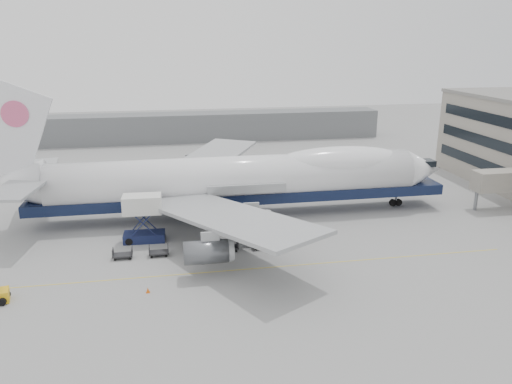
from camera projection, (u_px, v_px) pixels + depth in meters
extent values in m
plane|color=gray|center=(250.00, 247.00, 62.13)|extent=(260.00, 260.00, 0.00)
cube|color=gold|center=(259.00, 268.00, 56.48)|extent=(60.00, 0.15, 0.01)
cube|color=gray|center=(503.00, 180.00, 75.12)|extent=(9.00, 3.00, 3.00)
cylinder|color=slate|center=(476.00, 201.00, 75.32)|extent=(0.50, 0.50, 3.00)
cube|color=slate|center=(165.00, 128.00, 125.25)|extent=(110.00, 8.00, 7.00)
cylinder|color=white|center=(236.00, 178.00, 71.74)|extent=(52.00, 6.40, 6.40)
cube|color=black|center=(243.00, 195.00, 72.66)|extent=(60.00, 5.76, 1.50)
cone|color=white|center=(423.00, 169.00, 76.66)|extent=(6.00, 6.40, 6.40)
cone|color=white|center=(9.00, 185.00, 66.39)|extent=(9.00, 6.40, 6.40)
ellipsoid|color=white|center=(340.00, 162.00, 73.87)|extent=(20.67, 5.78, 4.56)
cube|color=white|center=(14.00, 133.00, 64.62)|extent=(10.52, 0.50, 13.56)
cylinder|color=#DB5581|center=(15.00, 114.00, 63.97)|extent=(3.40, 0.30, 3.40)
cube|color=#9EA0A3|center=(228.00, 217.00, 57.98)|extent=(20.35, 26.74, 2.26)
cube|color=#9EA0A3|center=(207.00, 160.00, 84.84)|extent=(20.35, 26.74, 2.26)
cylinder|color=#595B60|center=(188.00, 167.00, 89.42)|extent=(4.80, 2.60, 2.60)
cylinder|color=#595B60|center=(228.00, 179.00, 81.97)|extent=(4.80, 2.60, 2.60)
cylinder|color=#595B60|center=(247.00, 220.00, 63.16)|extent=(4.80, 2.60, 2.60)
cylinder|color=#595B60|center=(206.00, 252.00, 53.67)|extent=(4.80, 2.60, 2.60)
cylinder|color=slate|center=(396.00, 198.00, 77.29)|extent=(0.36, 0.36, 2.50)
cylinder|color=black|center=(396.00, 202.00, 77.49)|extent=(1.10, 0.45, 1.10)
cylinder|color=slate|center=(218.00, 215.00, 69.72)|extent=(0.36, 0.36, 2.50)
cylinder|color=black|center=(218.00, 220.00, 69.92)|extent=(1.10, 0.45, 1.10)
cylinder|color=slate|center=(214.00, 202.00, 75.36)|extent=(0.36, 0.36, 2.50)
cylinder|color=black|center=(214.00, 207.00, 75.57)|extent=(1.10, 0.45, 1.10)
cube|color=#161E44|center=(144.00, 237.00, 63.99)|extent=(5.28, 2.67, 1.14)
cube|color=silver|center=(142.00, 204.00, 62.69)|extent=(4.87, 2.87, 2.28)
cube|color=#161E44|center=(143.00, 224.00, 62.26)|extent=(3.70, 0.25, 4.09)
cube|color=#161E44|center=(144.00, 217.00, 64.41)|extent=(3.70, 0.25, 4.09)
cube|color=slate|center=(143.00, 200.00, 64.25)|extent=(2.53, 1.33, 0.15)
cylinder|color=black|center=(129.00, 242.00, 62.72)|extent=(0.93, 0.36, 0.93)
cylinder|color=black|center=(130.00, 235.00, 64.68)|extent=(0.93, 0.36, 0.93)
cylinder|color=black|center=(159.00, 240.00, 63.36)|extent=(0.93, 0.36, 0.93)
cylinder|color=black|center=(159.00, 234.00, 65.31)|extent=(0.93, 0.36, 0.93)
cylinder|color=black|center=(2.00, 302.00, 48.49)|extent=(0.78, 0.33, 0.78)
cylinder|color=black|center=(6.00, 295.00, 49.85)|extent=(0.78, 0.33, 0.78)
cone|color=#D6530B|center=(148.00, 290.00, 51.00)|extent=(0.37, 0.37, 0.58)
cube|color=#D6530B|center=(148.00, 292.00, 51.08)|extent=(0.39, 0.39, 0.03)
cube|color=#2D2D30|center=(123.00, 255.00, 58.89)|extent=(2.30, 1.35, 0.18)
cube|color=#2D2D30|center=(113.00, 252.00, 58.59)|extent=(0.08, 1.35, 0.90)
cube|color=#2D2D30|center=(132.00, 251.00, 58.96)|extent=(0.08, 1.35, 0.90)
cylinder|color=black|center=(115.00, 260.00, 58.32)|extent=(0.30, 0.12, 0.30)
cylinder|color=black|center=(116.00, 256.00, 59.35)|extent=(0.30, 0.12, 0.30)
cylinder|color=black|center=(130.00, 259.00, 58.61)|extent=(0.30, 0.12, 0.30)
cylinder|color=black|center=(131.00, 255.00, 59.64)|extent=(0.30, 0.12, 0.30)
cube|color=#2D2D30|center=(159.00, 252.00, 59.61)|extent=(2.30, 1.35, 0.18)
cube|color=#2D2D30|center=(149.00, 250.00, 59.30)|extent=(0.08, 1.35, 0.90)
cube|color=#2D2D30|center=(168.00, 249.00, 59.67)|extent=(0.08, 1.35, 0.90)
cylinder|color=black|center=(152.00, 257.00, 59.03)|extent=(0.30, 0.12, 0.30)
cylinder|color=black|center=(152.00, 253.00, 60.07)|extent=(0.30, 0.12, 0.30)
cylinder|color=black|center=(166.00, 256.00, 59.32)|extent=(0.30, 0.12, 0.30)
cylinder|color=black|center=(166.00, 252.00, 60.36)|extent=(0.30, 0.12, 0.30)
cube|color=#2D2D30|center=(194.00, 250.00, 60.32)|extent=(2.30, 1.35, 0.18)
cube|color=#2D2D30|center=(185.00, 247.00, 60.02)|extent=(0.08, 1.35, 0.90)
cube|color=#2D2D30|center=(203.00, 246.00, 60.39)|extent=(0.08, 1.35, 0.90)
cylinder|color=black|center=(187.00, 254.00, 59.75)|extent=(0.30, 0.12, 0.30)
cylinder|color=black|center=(187.00, 251.00, 60.78)|extent=(0.30, 0.12, 0.30)
cylinder|color=black|center=(202.00, 253.00, 60.03)|extent=(0.30, 0.12, 0.30)
cylinder|color=black|center=(201.00, 250.00, 61.07)|extent=(0.30, 0.12, 0.30)
cube|color=#2D2D30|center=(229.00, 247.00, 61.03)|extent=(2.30, 1.35, 0.18)
cube|color=#2D2D30|center=(220.00, 245.00, 60.73)|extent=(0.08, 1.35, 0.90)
cube|color=#2D2D30|center=(238.00, 244.00, 61.10)|extent=(0.08, 1.35, 0.90)
cylinder|color=black|center=(222.00, 252.00, 60.46)|extent=(0.30, 0.12, 0.30)
cylinder|color=black|center=(221.00, 248.00, 61.49)|extent=(0.30, 0.12, 0.30)
cylinder|color=black|center=(236.00, 251.00, 60.75)|extent=(0.30, 0.12, 0.30)
cylinder|color=black|center=(235.00, 247.00, 61.78)|extent=(0.30, 0.12, 0.30)
cube|color=#2D2D30|center=(262.00, 245.00, 61.75)|extent=(2.30, 1.35, 0.18)
cube|color=#2D2D30|center=(254.00, 243.00, 61.44)|extent=(0.08, 1.35, 0.90)
cube|color=#2D2D30|center=(271.00, 241.00, 61.82)|extent=(0.08, 1.35, 0.90)
cylinder|color=black|center=(256.00, 249.00, 61.17)|extent=(0.30, 0.12, 0.30)
cylinder|color=black|center=(255.00, 246.00, 62.21)|extent=(0.30, 0.12, 0.30)
cylinder|color=black|center=(270.00, 248.00, 61.46)|extent=(0.30, 0.12, 0.30)
cylinder|color=black|center=(268.00, 245.00, 62.50)|extent=(0.30, 0.12, 0.30)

